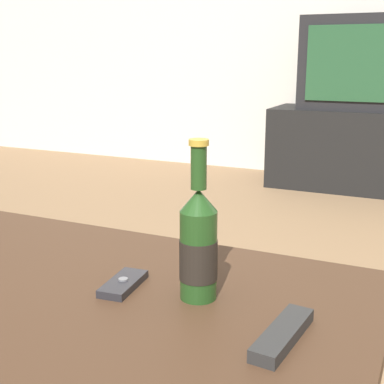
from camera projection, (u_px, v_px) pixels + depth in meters
name	position (u px, v px, depth m)	size (l,w,h in m)	color
coffee_table	(75.00, 318.00, 0.98)	(1.07, 0.61, 0.42)	#422B1C
tv_stand	(352.00, 149.00, 3.36)	(0.99, 0.46, 0.50)	black
television	(358.00, 63.00, 3.23)	(0.66, 0.38, 0.55)	black
beer_bottle	(198.00, 244.00, 0.89)	(0.06, 0.06, 0.27)	#1E4219
cell_phone	(123.00, 284.00, 0.95)	(0.06, 0.12, 0.02)	#232328
remote_control	(283.00, 334.00, 0.77)	(0.06, 0.16, 0.02)	#282828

